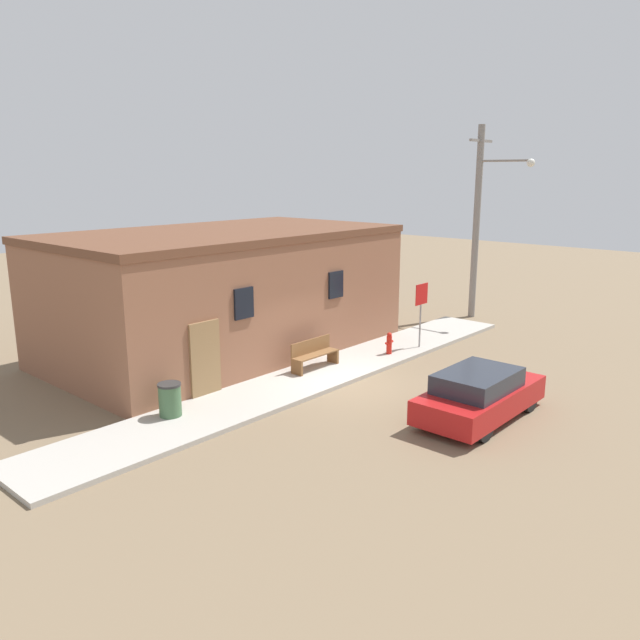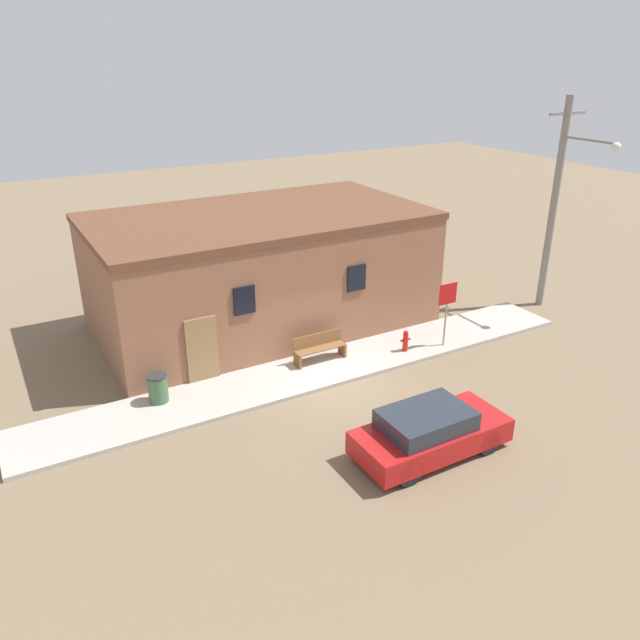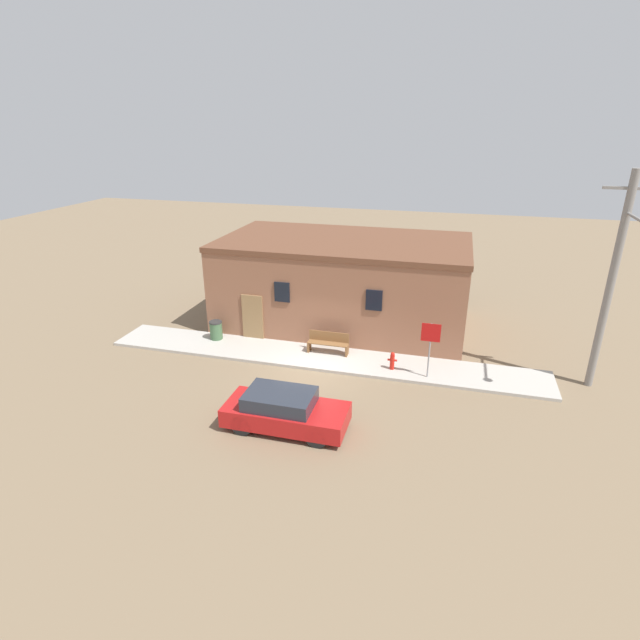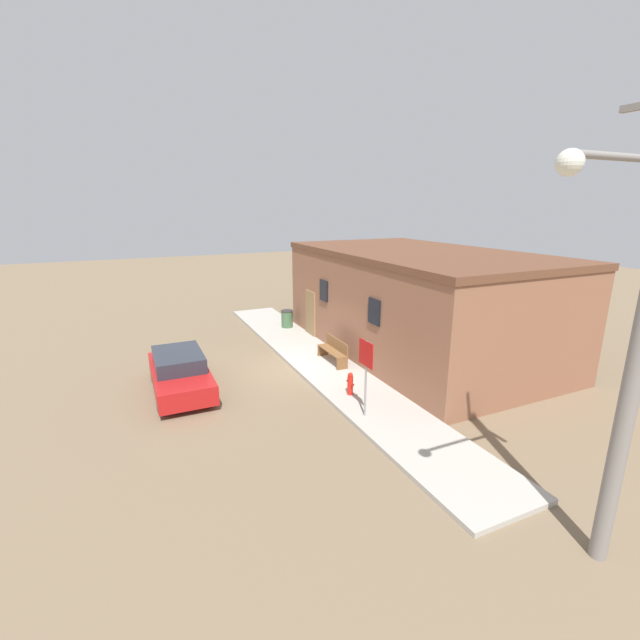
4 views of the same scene
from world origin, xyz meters
name	(u,v)px [view 2 (image 2 of 4)]	position (x,y,z in m)	size (l,w,h in m)	color
ground_plane	(338,386)	(0.00, 0.00, 0.00)	(80.00, 80.00, 0.00)	#7A664C
sidewalk	(320,369)	(0.00, 1.15, 0.06)	(18.84, 2.29, 0.13)	#B2ADA3
brick_building	(260,270)	(0.01, 5.56, 2.13)	(11.80, 6.66, 4.25)	#8E5B42
fire_hydrant	(405,341)	(3.13, 0.78, 0.50)	(0.39, 0.18, 0.75)	red
stop_sign	(447,302)	(4.56, 0.47, 1.73)	(0.73, 0.06, 2.27)	gray
bench	(319,347)	(0.25, 1.62, 0.59)	(1.77, 0.44, 0.92)	brown
trash_bin	(158,388)	(-5.10, 1.68, 0.56)	(0.59, 0.59, 0.86)	#426642
utility_pole	(557,200)	(10.62, 1.58, 4.31)	(1.80, 2.49, 8.07)	gray
parked_car	(430,432)	(0.22, -4.10, 0.63)	(4.07, 1.73, 1.29)	black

